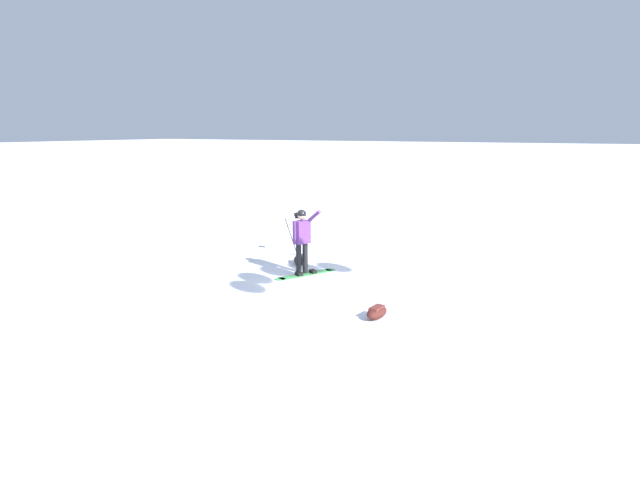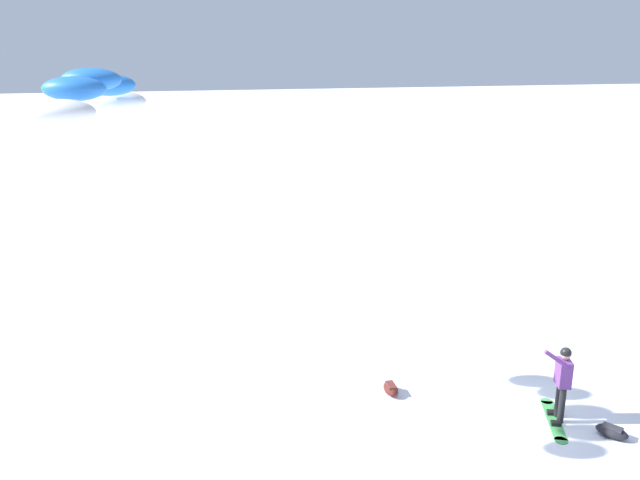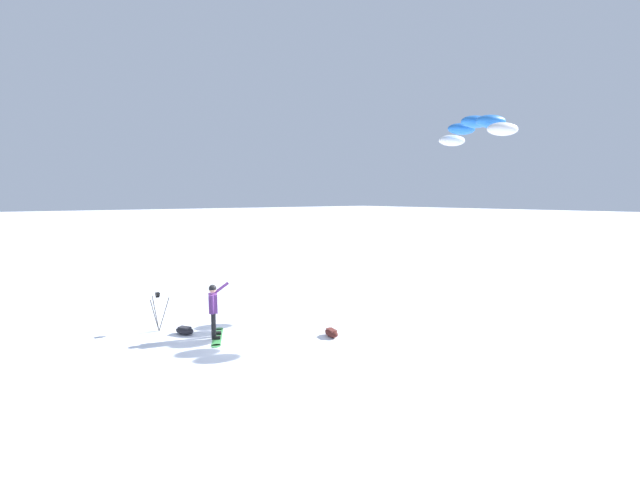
{
  "view_description": "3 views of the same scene",
  "coord_description": "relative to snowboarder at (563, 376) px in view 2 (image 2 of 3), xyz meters",
  "views": [
    {
      "loc": [
        6.27,
        -11.38,
        3.76
      ],
      "look_at": [
        -0.06,
        0.39,
        0.98
      ],
      "focal_mm": 29.98,
      "sensor_mm": 36.0,
      "label": 1
    },
    {
      "loc": [
        8.32,
        10.44,
        7.66
      ],
      "look_at": [
        4.36,
        -1.3,
        4.11
      ],
      "focal_mm": 35.73,
      "sensor_mm": 36.0,
      "label": 2
    },
    {
      "loc": [
        -5.5,
        -11.39,
        4.44
      ],
      "look_at": [
        2.8,
        -0.71,
        3.01
      ],
      "focal_mm": 22.48,
      "sensor_mm": 36.0,
      "label": 3
    }
  ],
  "objects": [
    {
      "name": "traction_kite",
      "position": [
        9.06,
        -3.27,
        5.95
      ],
      "size": [
        2.35,
        3.7,
        0.94
      ],
      "color": "white"
    },
    {
      "name": "ground_plane",
      "position": [
        0.6,
        -0.4,
        -1.06
      ],
      "size": [
        300.0,
        300.0,
        0.0
      ],
      "primitive_type": "plane",
      "color": "white"
    },
    {
      "name": "gear_bag_small",
      "position": [
        3.02,
        -2.2,
        -0.92
      ],
      "size": [
        0.39,
        0.64,
        0.25
      ],
      "color": "#4C1E19",
      "rests_on": "ground_plane"
    },
    {
      "name": "snowboarder",
      "position": [
        0.0,
        0.0,
        0.0
      ],
      "size": [
        0.76,
        0.47,
        1.75
      ],
      "color": "black",
      "rests_on": "ground_plane"
    },
    {
      "name": "snowboard",
      "position": [
        0.11,
        0.0,
        -1.04
      ],
      "size": [
        1.0,
        1.69,
        0.1
      ],
      "color": "#3F994C",
      "rests_on": "ground_plane"
    },
    {
      "name": "gear_bag_large",
      "position": [
        -0.62,
        0.92,
        -0.93
      ],
      "size": [
        0.62,
        0.74,
        0.25
      ],
      "color": "black",
      "rests_on": "ground_plane"
    }
  ]
}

